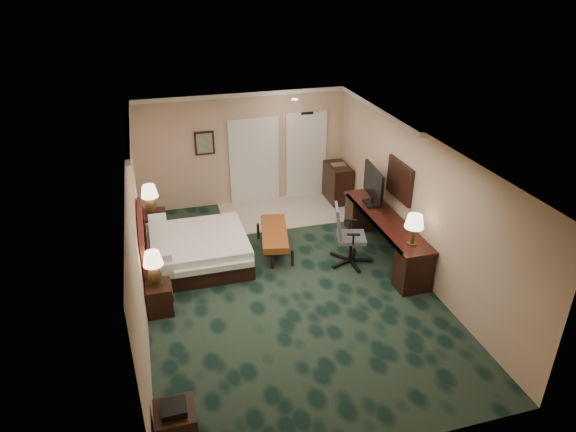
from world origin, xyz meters
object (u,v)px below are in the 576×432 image
object	(u,v)px
lamp_far	(150,200)
desk	(384,237)
side_table	(176,426)
nightstand_near	(160,298)
bed_bench	(274,241)
tv	(373,186)
desk_chair	(352,235)
bed	(198,250)
nightstand_far	(155,227)
minibar	(337,183)
lamp_near	(154,269)

from	to	relation	value
lamp_far	desk	distance (m)	4.79
side_table	nightstand_near	bearing A→B (deg)	91.01
lamp_far	bed_bench	bearing A→B (deg)	-24.45
nightstand_near	desk	size ratio (longest dim) A/B	0.18
side_table	tv	size ratio (longest dim) A/B	0.52
lamp_far	desk_chair	bearing A→B (deg)	-26.98
bed	nightstand_far	distance (m)	1.40
nightstand_far	side_table	xyz separation A→B (m)	(0.00, -5.28, -0.05)
tv	side_table	bearing A→B (deg)	-131.49
nightstand_near	minibar	size ratio (longest dim) A/B	0.58
lamp_near	minibar	size ratio (longest dim) A/B	0.68
lamp_far	side_table	world-z (taller)	lamp_far
desk_chair	minibar	size ratio (longest dim) A/B	1.34
desk	nightstand_far	bearing A→B (deg)	157.02
lamp_far	nightstand_near	bearing A→B (deg)	-90.69
lamp_near	desk	world-z (taller)	lamp_near
bed	minibar	xyz separation A→B (m)	(3.66, 2.05, 0.16)
desk_chair	minibar	distance (m)	2.92
desk	tv	size ratio (longest dim) A/B	2.79
tv	nightstand_far	bearing A→B (deg)	170.20
nightstand_near	side_table	bearing A→B (deg)	-88.99
bed	bed_bench	world-z (taller)	bed
side_table	desk	bearing A→B (deg)	37.97
lamp_near	tv	xyz separation A→B (m)	(4.45, 1.28, 0.40)
desk	minibar	world-z (taller)	minibar
bed_bench	tv	bearing A→B (deg)	9.32
nightstand_far	bed_bench	size ratio (longest dim) A/B	0.45
lamp_near	lamp_far	distance (m)	2.43
lamp_far	minibar	bearing A→B (deg)	11.94
bed_bench	desk	size ratio (longest dim) A/B	0.50
bed	lamp_far	distance (m)	1.52
lamp_near	side_table	size ratio (longest dim) A/B	1.15
nightstand_near	side_table	world-z (taller)	side_table
nightstand_near	tv	size ratio (longest dim) A/B	0.51
nightstand_near	nightstand_far	size ratio (longest dim) A/B	0.82
bed	lamp_near	bearing A→B (deg)	-122.59
bed_bench	lamp_near	bearing A→B (deg)	-138.67
lamp_far	bed	bearing A→B (deg)	-54.81
lamp_near	bed_bench	distance (m)	2.81
desk_chair	side_table	bearing A→B (deg)	-121.20
lamp_far	side_table	xyz separation A→B (m)	(0.02, -5.23, -0.71)
nightstand_far	desk	world-z (taller)	desk
lamp_far	bed_bench	xyz separation A→B (m)	(2.33, -1.06, -0.73)
nightstand_near	lamp_far	size ratio (longest dim) A/B	0.80
minibar	nightstand_near	bearing A→B (deg)	-142.85
bed_bench	tv	size ratio (longest dim) A/B	1.39
bed	bed_bench	xyz separation A→B (m)	(1.55, 0.05, -0.06)
lamp_near	side_table	distance (m)	2.86
desk_chair	minibar	bearing A→B (deg)	90.68
desk	tv	bearing A→B (deg)	90.59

